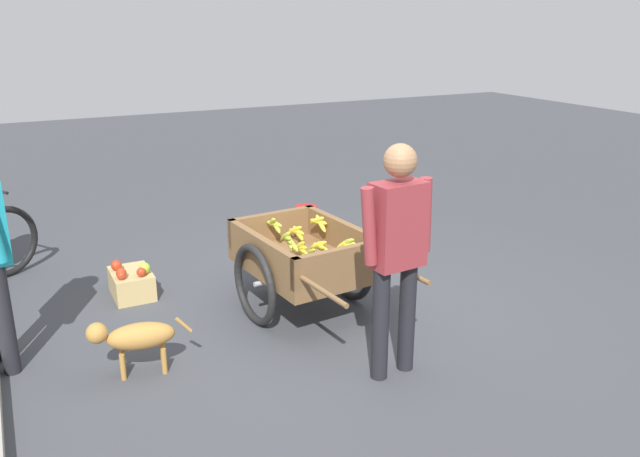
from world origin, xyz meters
TOP-DOWN VIEW (x-y plane):
  - ground_plane at (0.00, 0.00)m, footprint 24.00×24.00m
  - fruit_cart at (0.34, 0.07)m, footprint 1.71×1.00m
  - vendor_person at (-0.80, -0.04)m, footprint 0.23×0.55m
  - dog at (-0.04, 1.48)m, footprint 0.25×0.67m
  - plastic_bucket at (2.35, -0.91)m, footprint 0.25×0.25m
  - apple_crate at (1.25, 1.26)m, footprint 0.44×0.32m

SIDE VIEW (x-z plane):
  - ground_plane at x=0.00m, z-range 0.00..0.00m
  - plastic_bucket at x=2.35m, z-range 0.00..0.23m
  - apple_crate at x=1.25m, z-range -0.03..0.28m
  - dog at x=-0.04m, z-range 0.07..0.47m
  - fruit_cart at x=0.34m, z-range 0.07..0.81m
  - vendor_person at x=-0.80m, z-range 0.15..1.70m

